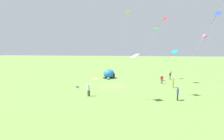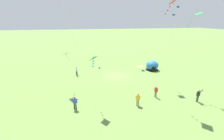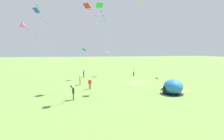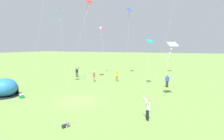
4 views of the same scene
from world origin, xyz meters
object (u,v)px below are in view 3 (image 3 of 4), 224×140
kite_teal (85,51)px  kite_white (107,53)px  kite_pink (24,26)px  kite_green (101,10)px  cooler_box (163,89)px  toddler_crawling (157,78)px  person_arms_raised (134,72)px  popup_tent (173,87)px  person_with_toddler (80,80)px  kite_cyan (38,8)px  kite_red (89,9)px  kite_blue (37,13)px  person_far_back (73,92)px  person_near_tent (90,83)px  person_center_field (84,73)px

kite_teal → kite_white: 6.52m
kite_pink → kite_green: bearing=-106.0°
cooler_box → toddler_crawling: size_ratio=1.17×
cooler_box → toddler_crawling: (9.10, -3.81, -0.04)m
person_arms_raised → popup_tent: bearing=-179.9°
toddler_crawling → person_with_toddler: (-2.87, 16.65, 0.79)m
cooler_box → kite_cyan: 29.80m
cooler_box → person_with_toddler: bearing=64.1°
kite_red → kite_blue: size_ratio=1.00×
kite_teal → person_far_back: bearing=172.0°
person_near_tent → kite_green: bearing=-168.5°
popup_tent → kite_red: kite_red is taller
toddler_crawling → person_far_back: (-11.24, 17.44, 0.82)m
person_center_field → toddler_crawling: bearing=-107.9°
cooler_box → person_center_field: (14.21, 12.03, 0.74)m
kite_white → kite_cyan: bearing=92.5°
person_near_tent → kite_pink: size_ratio=0.18×
cooler_box → kite_pink: size_ratio=0.06×
person_far_back → kite_red: (4.21, -2.36, 11.31)m
person_near_tent → person_far_back: bearing=154.6°
person_near_tent → kite_cyan: kite_cyan is taller
toddler_crawling → person_near_tent: (-6.24, 15.07, 0.79)m
person_far_back → kite_red: size_ratio=0.14×
kite_cyan → kite_blue: kite_cyan is taller
person_with_toddler → kite_blue: 13.05m
person_far_back → kite_blue: kite_blue is taller
kite_teal → kite_green: bearing=-173.8°
cooler_box → kite_blue: kite_blue is taller
popup_tent → person_center_field: popup_tent is taller
kite_cyan → kite_red: (-12.43, -9.98, -2.94)m
kite_teal → kite_pink: (-11.67, 7.76, 3.02)m
toddler_crawling → kite_pink: 26.56m
person_arms_raised → kite_pink: size_ratio=0.19×
kite_red → kite_pink: 8.98m
kite_teal → kite_white: (3.50, -5.49, -0.46)m
kite_blue → cooler_box: bearing=-107.5°
person_with_toddler → kite_cyan: size_ratio=0.11×
person_far_back → kite_cyan: size_ratio=0.12×
cooler_box → kite_teal: 17.56m
person_far_back → kite_cyan: (16.64, 7.63, 14.25)m
person_near_tent → person_with_toddler: 3.71m
person_near_tent → kite_red: 11.37m
kite_blue → kite_teal: size_ratio=1.93×
person_far_back → kite_green: bearing=-98.9°
kite_blue → kite_green: size_ratio=1.10×
kite_pink → kite_red: bearing=-75.7°
kite_cyan → kite_red: bearing=-141.2°
person_center_field → kite_pink: kite_pink is taller
toddler_crawling → kite_white: size_ratio=0.08×
kite_blue → kite_teal: 11.23m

